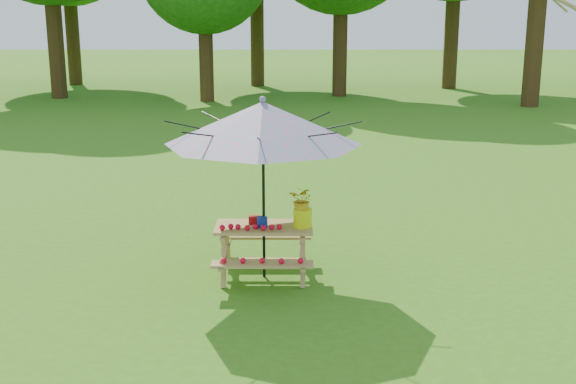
{
  "coord_description": "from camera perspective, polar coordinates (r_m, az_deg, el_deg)",
  "views": [
    {
      "loc": [
        -2.67,
        -5.42,
        3.24
      ],
      "look_at": [
        -2.71,
        3.13,
        1.1
      ],
      "focal_mm": 45.0,
      "sensor_mm": 36.0,
      "label": 1
    }
  ],
  "objects": [
    {
      "name": "picnic_table",
      "position": [
        9.04,
        -1.91,
        -4.76
      ],
      "size": [
        1.2,
        1.32,
        0.67
      ],
      "color": "#A07A48",
      "rests_on": "ground"
    },
    {
      "name": "patio_umbrella",
      "position": [
        8.65,
        -2.0,
        5.46
      ],
      "size": [
        2.41,
        2.41,
        2.27
      ],
      "color": "black",
      "rests_on": "ground"
    },
    {
      "name": "produce_bins",
      "position": [
        8.95,
        -2.3,
        -2.29
      ],
      "size": [
        0.24,
        0.34,
        0.13
      ],
      "color": "#AF0E0F",
      "rests_on": "picnic_table"
    },
    {
      "name": "tomatoes_row",
      "position": [
        8.76,
        -2.95,
        -2.79
      ],
      "size": [
        0.77,
        0.13,
        0.07
      ],
      "primitive_type": null,
      "color": "red",
      "rests_on": "picnic_table"
    },
    {
      "name": "flower_bucket",
      "position": [
        8.81,
        1.17,
        -1.05
      ],
      "size": [
        0.39,
        0.37,
        0.51
      ],
      "color": "#E7E80C",
      "rests_on": "picnic_table"
    }
  ]
}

